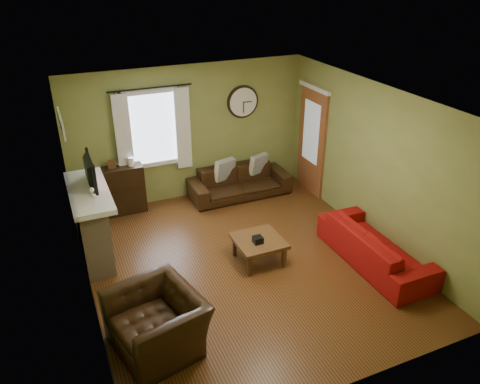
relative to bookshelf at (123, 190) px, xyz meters
name	(u,v)px	position (x,y,z in m)	size (l,w,h in m)	color
floor	(244,263)	(1.38, -2.42, -0.46)	(4.60, 5.20, 0.00)	#512C12
ceiling	(245,102)	(1.38, -2.42, 2.14)	(4.60, 5.20, 0.00)	white
wall_left	(80,221)	(-0.92, -2.42, 0.84)	(0.00, 5.20, 2.60)	olive
wall_right	(374,164)	(3.68, -2.42, 0.84)	(0.00, 5.20, 2.60)	olive
wall_back	(189,133)	(1.38, 0.18, 0.84)	(4.60, 0.00, 2.60)	olive
wall_front	(351,296)	(1.38, -5.02, 0.84)	(4.60, 0.00, 2.60)	olive
fireplace	(92,226)	(-0.72, -1.27, 0.09)	(0.40, 1.40, 1.10)	tan
firebox	(106,237)	(-0.53, -1.27, -0.16)	(0.04, 0.60, 0.55)	black
mantel	(88,192)	(-0.69, -1.27, 0.68)	(0.58, 1.60, 0.08)	white
tv	(86,175)	(-0.67, -1.12, 0.90)	(0.60, 0.08, 0.35)	black
tv_screen	(91,171)	(-0.59, -1.12, 0.95)	(0.02, 0.62, 0.36)	#994C3F
medallion_left	(63,131)	(-0.90, -1.62, 1.79)	(0.28, 0.28, 0.03)	white
medallion_mid	(61,123)	(-0.90, -1.27, 1.79)	(0.28, 0.28, 0.03)	white
medallion_right	(59,116)	(-0.90, -0.92, 1.79)	(0.28, 0.28, 0.03)	white
window_pane	(152,129)	(0.68, 0.16, 1.04)	(1.00, 0.02, 1.30)	silver
curtain_rod	(150,88)	(0.68, 0.06, 1.81)	(0.03, 0.03, 1.50)	black
curtain_left	(124,137)	(0.13, 0.06, 0.99)	(0.28, 0.04, 1.55)	silver
curtain_right	(183,129)	(1.23, 0.06, 0.99)	(0.28, 0.04, 1.55)	silver
wall_clock	(243,102)	(2.48, 0.13, 1.34)	(0.64, 0.06, 0.64)	white
door	(312,142)	(3.65, -0.57, 0.59)	(0.05, 0.90, 2.10)	brown
bookshelf	(123,190)	(0.00, 0.00, 0.00)	(0.77, 0.33, 0.91)	black
book	(113,162)	(-0.10, 0.16, 0.50)	(0.18, 0.24, 0.02)	#513419
sofa_brown	(239,182)	(2.24, -0.23, -0.17)	(1.99, 0.78, 0.58)	black
pillow_left	(258,164)	(2.72, -0.10, 0.09)	(0.40, 0.12, 0.40)	gray
pillow_right	(225,170)	(1.98, -0.09, 0.09)	(0.42, 0.13, 0.42)	gray
sofa_red	(375,246)	(3.25, -3.20, -0.16)	(2.07, 0.81, 0.60)	maroon
armchair	(157,322)	(-0.29, -3.57, -0.09)	(1.12, 0.98, 0.73)	black
coffee_table	(259,250)	(1.62, -2.43, -0.26)	(0.73, 0.73, 0.39)	#513419
tissue_box	(258,242)	(1.56, -2.51, -0.06)	(0.14, 0.14, 0.11)	black
wine_glass_a	(94,201)	(-0.67, -1.87, 0.82)	(0.07, 0.07, 0.20)	white
wine_glass_b	(92,195)	(-0.67, -1.68, 0.83)	(0.07, 0.07, 0.21)	white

